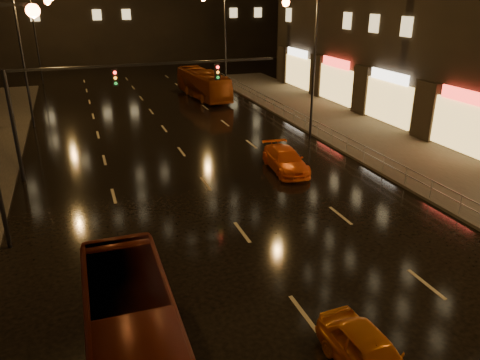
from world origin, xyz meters
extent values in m
plane|color=black|center=(0.00, 20.00, 0.00)|extent=(140.00, 140.00, 0.00)
cube|color=#38332D|center=(13.50, 15.00, 0.07)|extent=(7.00, 70.00, 0.15)
cylinder|color=black|center=(-9.60, 20.00, 3.10)|extent=(0.22, 0.22, 6.20)
cube|color=black|center=(-2.00, 20.00, 6.10)|extent=(15.20, 0.14, 0.14)
cube|color=black|center=(-4.00, 20.00, 5.45)|extent=(0.32, 0.18, 0.95)
cube|color=black|center=(2.00, 20.00, 5.45)|extent=(0.32, 0.18, 0.95)
sphere|color=#FF1E19|center=(-4.00, 19.88, 5.75)|extent=(0.18, 0.18, 0.18)
cylinder|color=#99999E|center=(10.20, 44.00, 0.65)|extent=(0.04, 0.04, 1.00)
cube|color=#99999E|center=(10.20, 18.00, 1.10)|extent=(0.05, 56.00, 0.05)
cube|color=#99999E|center=(10.20, 18.00, 0.70)|extent=(0.05, 56.00, 0.05)
imported|color=#8B380D|center=(6.00, 38.24, 1.37)|extent=(3.20, 10.02, 2.74)
imported|color=#CE6713|center=(0.50, 1.00, 0.64)|extent=(1.69, 3.84, 1.28)
imported|color=orange|center=(5.07, 16.46, 0.65)|extent=(2.21, 4.65, 1.31)
camera|label=1|loc=(-6.25, -7.31, 9.92)|focal=35.00mm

